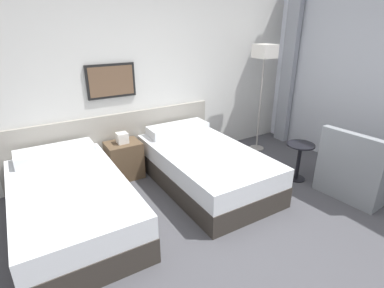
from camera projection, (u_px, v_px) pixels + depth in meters
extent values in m
plane|color=#47474C|center=(249.00, 239.00, 2.98)|extent=(16.00, 16.00, 0.00)
cube|color=silver|center=(152.00, 72.00, 4.20)|extent=(10.00, 0.06, 2.70)
cube|color=gray|center=(118.00, 143.00, 4.23)|extent=(2.93, 0.04, 0.84)
cube|color=black|center=(111.00, 81.00, 3.90)|extent=(0.64, 0.03, 0.44)
cube|color=brown|center=(112.00, 81.00, 3.88)|extent=(0.58, 0.01, 0.38)
cube|color=#8E939E|center=(289.00, 66.00, 5.03)|extent=(0.10, 0.24, 2.64)
cube|color=#332D28|center=(73.00, 214.00, 3.15)|extent=(1.10, 1.93, 0.26)
cube|color=silver|center=(70.00, 194.00, 3.05)|extent=(1.09, 1.91, 0.23)
cube|color=silver|center=(55.00, 153.00, 3.57)|extent=(0.88, 0.34, 0.13)
cube|color=#332D28|center=(205.00, 175.00, 3.95)|extent=(1.10, 1.93, 0.26)
cube|color=silver|center=(206.00, 158.00, 3.85)|extent=(1.09, 1.91, 0.23)
cube|color=silver|center=(178.00, 129.00, 4.37)|extent=(0.88, 0.34, 0.13)
cube|color=brown|center=(124.00, 160.00, 4.10)|extent=(0.45, 0.36, 0.51)
cube|color=silver|center=(122.00, 138.00, 3.98)|extent=(0.14, 0.14, 0.14)
cylinder|color=#9E9993|center=(256.00, 148.00, 5.12)|extent=(0.24, 0.24, 0.02)
cylinder|color=#9E9993|center=(260.00, 105.00, 4.83)|extent=(0.02, 0.02, 1.48)
cube|color=silver|center=(265.00, 51.00, 4.51)|extent=(0.29, 0.29, 0.20)
cylinder|color=black|center=(296.00, 178.00, 4.13)|extent=(0.23, 0.23, 0.01)
cylinder|color=black|center=(298.00, 162.00, 4.04)|extent=(0.05, 0.05, 0.48)
cylinder|color=black|center=(301.00, 145.00, 3.94)|extent=(0.36, 0.36, 0.02)
cube|color=gray|center=(359.00, 177.00, 3.77)|extent=(0.87, 0.82, 0.38)
cube|color=gray|center=(352.00, 153.00, 3.42)|extent=(0.17, 0.75, 0.47)
cube|color=gray|center=(338.00, 148.00, 3.91)|extent=(0.69, 0.15, 0.18)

